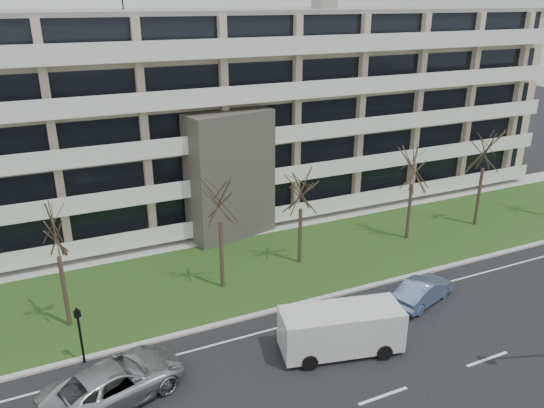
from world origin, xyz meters
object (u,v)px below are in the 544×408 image
white_van (343,326)px  pedestrian_signal (79,328)px  silver_pickup (115,382)px  blue_sedan (423,291)px

white_van → pedestrian_signal: pedestrian_signal is taller
silver_pickup → white_van: bearing=-114.8°
blue_sedan → pedestrian_signal: 18.17m
silver_pickup → blue_sedan: bearing=-106.1°
white_van → pedestrian_signal: bearing=172.6°
blue_sedan → pedestrian_signal: (-17.98, 2.37, 1.18)m
blue_sedan → white_van: 6.76m
silver_pickup → pedestrian_signal: 3.43m
silver_pickup → white_van: 10.61m
blue_sedan → white_van: white_van is taller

